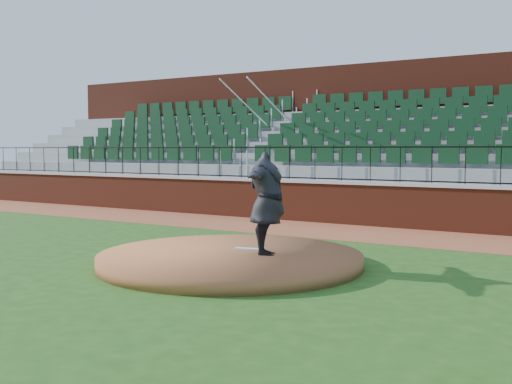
# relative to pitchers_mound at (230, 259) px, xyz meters

# --- Properties ---
(ground) EXTENTS (90.00, 90.00, 0.00)m
(ground) POSITION_rel_pitchers_mound_xyz_m (-0.53, 0.26, -0.12)
(ground) COLOR #224E16
(ground) RESTS_ON ground
(warning_track) EXTENTS (34.00, 3.20, 0.01)m
(warning_track) POSITION_rel_pitchers_mound_xyz_m (-0.53, 5.66, -0.12)
(warning_track) COLOR brown
(warning_track) RESTS_ON ground
(field_wall) EXTENTS (34.00, 0.35, 1.20)m
(field_wall) POSITION_rel_pitchers_mound_xyz_m (-0.53, 7.26, 0.47)
(field_wall) COLOR maroon
(field_wall) RESTS_ON ground
(wall_cap) EXTENTS (34.00, 0.45, 0.10)m
(wall_cap) POSITION_rel_pitchers_mound_xyz_m (-0.53, 7.26, 1.12)
(wall_cap) COLOR #B7B7B7
(wall_cap) RESTS_ON field_wall
(wall_railing) EXTENTS (34.00, 0.05, 1.00)m
(wall_railing) POSITION_rel_pitchers_mound_xyz_m (-0.53, 7.26, 1.67)
(wall_railing) COLOR black
(wall_railing) RESTS_ON wall_cap
(seating_stands) EXTENTS (34.00, 5.10, 4.60)m
(seating_stands) POSITION_rel_pitchers_mound_xyz_m (-0.53, 9.98, 2.18)
(seating_stands) COLOR gray
(seating_stands) RESTS_ON ground
(concourse_wall) EXTENTS (34.00, 0.50, 5.50)m
(concourse_wall) POSITION_rel_pitchers_mound_xyz_m (-0.53, 12.78, 2.62)
(concourse_wall) COLOR maroon
(concourse_wall) RESTS_ON ground
(pitchers_mound) EXTENTS (5.07, 5.07, 0.25)m
(pitchers_mound) POSITION_rel_pitchers_mound_xyz_m (0.00, 0.00, 0.00)
(pitchers_mound) COLOR brown
(pitchers_mound) RESTS_ON ground
(pitching_rubber) EXTENTS (0.59, 0.27, 0.04)m
(pitching_rubber) POSITION_rel_pitchers_mound_xyz_m (0.13, 0.46, 0.14)
(pitching_rubber) COLOR white
(pitching_rubber) RESTS_ON pitchers_mound
(pitcher) EXTENTS (1.55, 2.45, 1.95)m
(pitcher) POSITION_rel_pitchers_mound_xyz_m (0.69, 0.21, 1.10)
(pitcher) COLOR black
(pitcher) RESTS_ON pitchers_mound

